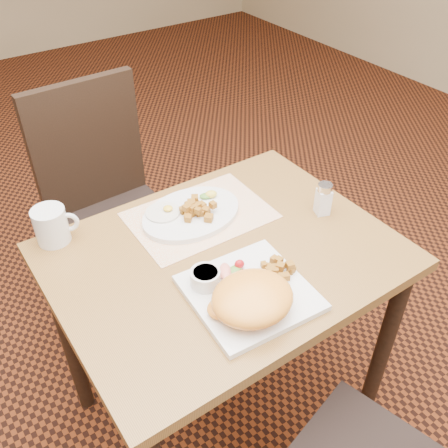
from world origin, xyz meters
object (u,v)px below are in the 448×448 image
plate_square (249,293)px  salt_shaker (323,198)px  table (224,281)px  coffee_mug (52,225)px  chair_far (108,200)px  plate_oval (191,214)px

plate_square → salt_shaker: bearing=21.1°
table → plate_square: plate_square is taller
coffee_mug → chair_far: bearing=52.4°
salt_shaker → plate_oval: bearing=148.3°
table → plate_square: 0.21m
table → plate_oval: 0.22m
coffee_mug → plate_square: bearing=-56.1°
table → chair_far: (-0.06, 0.69, -0.10)m
chair_far → plate_oval: 0.56m
table → coffee_mug: coffee_mug is taller
plate_square → plate_oval: (0.05, 0.35, 0.00)m
chair_far → plate_square: chair_far is taller
plate_oval → salt_shaker: bearing=-31.7°
table → plate_oval: (0.01, 0.18, 0.12)m
chair_far → coffee_mug: size_ratio=8.26×
chair_far → coffee_mug: 0.55m
table → salt_shaker: 0.37m
plate_oval → coffee_mug: 0.39m
chair_far → plate_oval: (0.07, -0.51, 0.22)m
plate_square → coffee_mug: (-0.32, 0.47, 0.04)m
table → plate_square: (-0.04, -0.16, 0.12)m
chair_far → plate_square: bearing=89.3°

